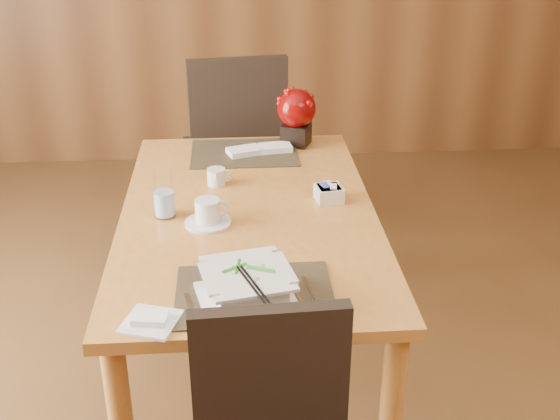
{
  "coord_description": "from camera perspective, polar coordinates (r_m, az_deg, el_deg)",
  "views": [
    {
      "loc": [
        -0.05,
        -1.64,
        1.85
      ],
      "look_at": [
        0.09,
        0.35,
        0.87
      ],
      "focal_mm": 45.0,
      "sensor_mm": 36.0,
      "label": 1
    }
  ],
  "objects": [
    {
      "name": "napkins_far",
      "position": [
        3.0,
        -1.48,
        4.97
      ],
      "size": [
        0.29,
        0.16,
        0.02
      ],
      "primitive_type": null,
      "rotation": [
        0.0,
        0.0,
        0.23
      ],
      "color": "white",
      "rests_on": "dining_table"
    },
    {
      "name": "coffee_cup",
      "position": [
        2.4,
        -5.89,
        -0.3
      ],
      "size": [
        0.16,
        0.16,
        0.09
      ],
      "rotation": [
        0.0,
        0.0,
        0.25
      ],
      "color": "silver",
      "rests_on": "dining_table"
    },
    {
      "name": "far_chair",
      "position": [
        3.56,
        -3.61,
        5.48
      ],
      "size": [
        0.55,
        0.55,
        1.06
      ],
      "rotation": [
        0.0,
        0.0,
        3.27
      ],
      "color": "black",
      "rests_on": "ground"
    },
    {
      "name": "placemat_near",
      "position": [
        2.02,
        -2.09,
        -6.83
      ],
      "size": [
        0.45,
        0.33,
        0.01
      ],
      "primitive_type": "cube",
      "color": "black",
      "rests_on": "dining_table"
    },
    {
      "name": "sugar_caddy",
      "position": [
        2.56,
        3.99,
        1.34
      ],
      "size": [
        0.11,
        0.11,
        0.06
      ],
      "primitive_type": "cube",
      "rotation": [
        0.0,
        0.0,
        0.15
      ],
      "color": "silver",
      "rests_on": "dining_table"
    },
    {
      "name": "berry_decor",
      "position": [
        3.06,
        1.34,
        7.84
      ],
      "size": [
        0.17,
        0.17,
        0.25
      ],
      "rotation": [
        0.0,
        0.0,
        -0.38
      ],
      "color": "black",
      "rests_on": "dining_table"
    },
    {
      "name": "soup_setting",
      "position": [
        1.95,
        -2.64,
        -6.4
      ],
      "size": [
        0.31,
        0.31,
        0.11
      ],
      "rotation": [
        0.0,
        0.0,
        0.21
      ],
      "color": "silver",
      "rests_on": "dining_table"
    },
    {
      "name": "dining_table",
      "position": [
        2.54,
        -2.54,
        -1.98
      ],
      "size": [
        0.9,
        1.5,
        0.75
      ],
      "color": "#C27E35",
      "rests_on": "ground"
    },
    {
      "name": "placemat_far",
      "position": [
        3.0,
        -2.92,
        4.65
      ],
      "size": [
        0.45,
        0.33,
        0.01
      ],
      "primitive_type": "cube",
      "color": "black",
      "rests_on": "dining_table"
    },
    {
      "name": "bread_plate",
      "position": [
        1.93,
        -10.46,
        -8.94
      ],
      "size": [
        0.18,
        0.18,
        0.01
      ],
      "primitive_type": "cube",
      "rotation": [
        0.0,
        0.0,
        -0.32
      ],
      "color": "silver",
      "rests_on": "dining_table"
    },
    {
      "name": "creamer_jug",
      "position": [
        2.7,
        -5.2,
        2.71
      ],
      "size": [
        0.09,
        0.09,
        0.06
      ],
      "primitive_type": null,
      "rotation": [
        0.0,
        0.0,
        0.01
      ],
      "color": "silver",
      "rests_on": "dining_table"
    },
    {
      "name": "water_glass",
      "position": [
        2.45,
        -9.43,
        1.32
      ],
      "size": [
        0.1,
        0.1,
        0.17
      ],
      "primitive_type": "cylinder",
      "rotation": [
        0.0,
        0.0,
        -0.42
      ],
      "color": "white",
      "rests_on": "dining_table"
    }
  ]
}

